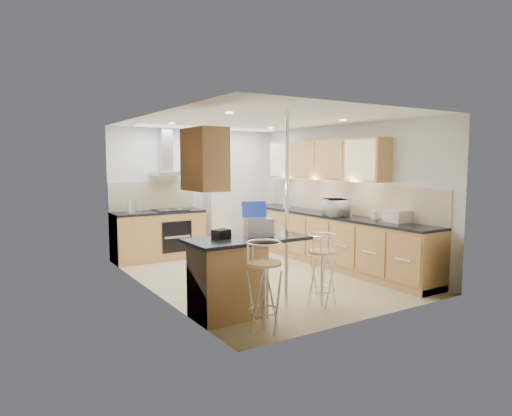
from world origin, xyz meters
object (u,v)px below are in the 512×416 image
bar_stool_end (322,270)px  bread_bin (397,216)px  bar_stool_near (264,286)px  laptop (259,227)px  microwave (336,208)px

bar_stool_end → bread_bin: (1.79, 0.35, 0.54)m
bar_stool_near → bar_stool_end: 1.16m
laptop → bar_stool_end: size_ratio=0.34×
laptop → bar_stool_near: size_ratio=0.32×
microwave → bar_stool_end: microwave is taller
bread_bin → microwave: bearing=107.9°
laptop → bread_bin: (2.59, 0.08, -0.04)m
laptop → bar_stool_near: (-0.31, -0.59, -0.55)m
laptop → bread_bin: laptop is taller
microwave → bar_stool_end: size_ratio=0.55×
bar_stool_near → bread_bin: bearing=31.6°
bar_stool_end → bread_bin: bread_bin is taller
bar_stool_end → laptop: bearing=118.9°
laptop → bread_bin: bearing=20.0°
laptop → bar_stool_near: bearing=-99.5°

